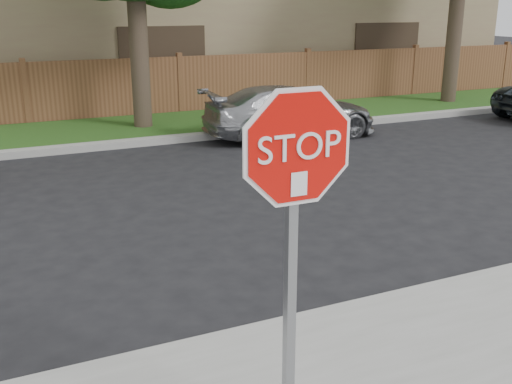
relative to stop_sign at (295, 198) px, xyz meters
name	(u,v)px	position (x,y,z in m)	size (l,w,h in m)	color
ground	(142,359)	(-0.69, 1.48, -1.83)	(90.00, 90.00, 0.00)	black
far_curb	(43,151)	(-0.69, 9.63, -1.75)	(70.00, 0.30, 0.15)	gray
grass_strip	(35,136)	(-0.69, 11.28, -1.77)	(70.00, 3.00, 0.12)	#1E4714
fence	(26,95)	(-0.69, 12.88, -1.03)	(70.00, 0.12, 1.60)	brown
stop_sign	(295,198)	(0.00, 0.00, 0.00)	(1.01, 0.13, 2.55)	gray
sedan_right	(290,112)	(4.75, 9.07, -1.24)	(1.65, 4.06, 1.18)	#9B9EA2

